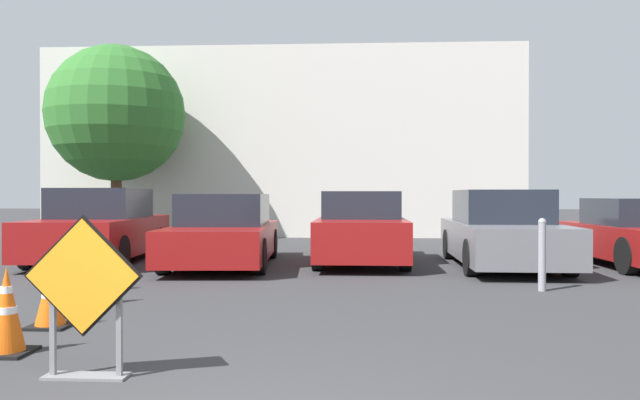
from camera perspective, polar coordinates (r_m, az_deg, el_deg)
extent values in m
plane|color=#333335|center=(13.19, 0.70, -5.62)|extent=(96.00, 96.00, 0.00)
cube|color=black|center=(5.08, -20.82, -6.50)|extent=(0.92, 0.02, 0.92)
cube|color=orange|center=(5.07, -20.89, -6.51)|extent=(0.87, 0.02, 0.87)
cube|color=slate|center=(5.27, -20.59, -14.85)|extent=(0.64, 0.20, 0.02)
cube|color=slate|center=(5.29, -23.23, -10.54)|extent=(0.04, 0.04, 0.79)
cube|color=slate|center=(5.09, -17.87, -10.97)|extent=(0.04, 0.04, 0.79)
cube|color=black|center=(6.28, -26.72, -12.33)|extent=(0.42, 0.42, 0.03)
cone|color=#EA590F|center=(6.21, -26.73, -8.85)|extent=(0.31, 0.31, 0.74)
cylinder|color=white|center=(6.18, -26.74, -7.36)|extent=(0.10, 0.10, 0.07)
cylinder|color=white|center=(6.21, -26.73, -8.99)|extent=(0.18, 0.18, 0.07)
cube|color=black|center=(7.30, -23.42, -10.51)|extent=(0.42, 0.42, 0.03)
cone|color=#EA590F|center=(7.24, -23.43, -7.89)|extent=(0.31, 0.31, 0.65)
cylinder|color=white|center=(7.22, -23.43, -6.77)|extent=(0.10, 0.10, 0.06)
cylinder|color=white|center=(7.24, -23.43, -7.99)|extent=(0.17, 0.17, 0.06)
cube|color=black|center=(8.56, -20.11, -8.87)|extent=(0.48, 0.48, 0.03)
cone|color=#EA590F|center=(8.51, -20.11, -6.35)|extent=(0.35, 0.35, 0.73)
cylinder|color=white|center=(8.49, -20.12, -5.27)|extent=(0.11, 0.11, 0.07)
cylinder|color=white|center=(8.51, -20.11, -6.44)|extent=(0.20, 0.20, 0.07)
cube|color=black|center=(9.72, -19.19, -7.75)|extent=(0.53, 0.53, 0.03)
cone|color=#EA590F|center=(9.68, -19.20, -5.85)|extent=(0.39, 0.39, 0.62)
cylinder|color=white|center=(9.66, -19.20, -5.05)|extent=(0.12, 0.12, 0.06)
cylinder|color=white|center=(9.68, -19.20, -5.93)|extent=(0.21, 0.21, 0.06)
cube|color=maroon|center=(13.80, -19.50, -3.09)|extent=(2.12, 4.49, 0.74)
cube|color=#1E232D|center=(13.88, -19.36, -0.26)|extent=(1.76, 2.11, 0.62)
cylinder|color=black|center=(12.26, -17.80, -4.59)|extent=(0.24, 0.66, 0.64)
cylinder|color=black|center=(12.88, -25.11, -4.37)|extent=(0.24, 0.66, 0.64)
cylinder|color=black|center=(14.87, -14.63, -3.69)|extent=(0.24, 0.66, 0.64)
cylinder|color=black|center=(15.38, -20.84, -3.57)|extent=(0.24, 0.66, 0.64)
cube|color=maroon|center=(12.53, -8.77, -3.69)|extent=(2.11, 4.72, 0.63)
cube|color=#1E232D|center=(12.61, -8.70, -0.85)|extent=(1.74, 2.21, 0.61)
cylinder|color=black|center=(11.02, -5.52, -5.15)|extent=(0.24, 0.65, 0.64)
cylinder|color=black|center=(11.30, -14.11, -5.02)|extent=(0.24, 0.65, 0.64)
cylinder|color=black|center=(13.87, -4.42, -3.99)|extent=(0.24, 0.65, 0.64)
cylinder|color=black|center=(14.09, -11.31, -3.92)|extent=(0.24, 0.65, 0.64)
cube|color=maroon|center=(12.85, 3.78, -3.28)|extent=(1.79, 4.36, 0.73)
cube|color=#1E232D|center=(12.94, 3.78, -0.42)|extent=(1.56, 2.01, 0.55)
cylinder|color=black|center=(11.56, 7.80, -4.76)|extent=(0.21, 0.69, 0.69)
cylinder|color=black|center=(11.56, -0.21, -4.76)|extent=(0.21, 0.69, 0.69)
cylinder|color=black|center=(14.24, 7.01, -3.77)|extent=(0.21, 0.69, 0.69)
cylinder|color=black|center=(14.23, 0.52, -3.77)|extent=(0.21, 0.69, 0.69)
cube|color=slate|center=(12.62, 16.30, -3.55)|extent=(1.90, 4.67, 0.68)
cube|color=#1E232D|center=(12.70, 16.20, -0.54)|extent=(1.63, 2.16, 0.63)
cylinder|color=black|center=(11.46, 21.88, -4.96)|extent=(0.21, 0.65, 0.64)
cylinder|color=black|center=(11.07, 13.63, -5.13)|extent=(0.21, 0.65, 0.64)
cylinder|color=black|center=(14.22, 18.37, -3.90)|extent=(0.21, 0.65, 0.64)
cylinder|color=black|center=(13.91, 11.71, -3.98)|extent=(0.21, 0.65, 0.64)
cube|color=#1E232D|center=(13.74, 27.15, -0.96)|extent=(1.65, 1.90, 0.52)
cylinder|color=black|center=(12.20, 26.29, -4.60)|extent=(0.22, 0.67, 0.66)
cylinder|color=black|center=(14.51, 22.17, -3.78)|extent=(0.22, 0.67, 0.66)
cylinder|color=gray|center=(9.65, 19.64, -4.90)|extent=(0.11, 0.11, 1.00)
sphere|color=gray|center=(9.61, 19.65, -1.92)|extent=(0.12, 0.12, 0.12)
cube|color=beige|center=(22.92, -3.00, 4.87)|extent=(16.02, 5.00, 6.31)
cylinder|color=#513823|center=(19.71, -18.13, -0.25)|extent=(0.32, 0.32, 2.31)
sphere|color=#2D6B28|center=(19.85, -18.15, 7.52)|extent=(4.08, 4.08, 4.08)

